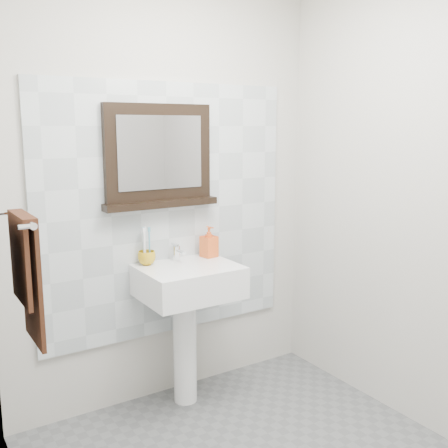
# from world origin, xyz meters

# --- Properties ---
(back_wall) EXTENTS (2.00, 0.01, 2.50)m
(back_wall) POSITION_xyz_m (0.00, 1.10, 1.25)
(back_wall) COLOR #BCB9B2
(back_wall) RESTS_ON ground
(left_wall) EXTENTS (0.01, 2.20, 2.50)m
(left_wall) POSITION_xyz_m (-1.00, 0.00, 1.25)
(left_wall) COLOR #BCB9B2
(left_wall) RESTS_ON ground
(right_wall) EXTENTS (0.01, 2.20, 2.50)m
(right_wall) POSITION_xyz_m (1.00, 0.00, 1.25)
(right_wall) COLOR #BCB9B2
(right_wall) RESTS_ON ground
(splashback) EXTENTS (1.60, 0.02, 1.50)m
(splashback) POSITION_xyz_m (0.00, 1.09, 1.15)
(splashback) COLOR silver
(splashback) RESTS_ON back_wall
(pedestal_sink) EXTENTS (0.55, 0.44, 0.96)m
(pedestal_sink) POSITION_xyz_m (0.01, 0.87, 0.68)
(pedestal_sink) COLOR white
(pedestal_sink) RESTS_ON ground
(toothbrush_cup) EXTENTS (0.12, 0.12, 0.08)m
(toothbrush_cup) POSITION_xyz_m (-0.18, 1.02, 0.90)
(toothbrush_cup) COLOR #BF9516
(toothbrush_cup) RESTS_ON pedestal_sink
(toothbrushes) EXTENTS (0.05, 0.04, 0.21)m
(toothbrushes) POSITION_xyz_m (-0.18, 1.02, 0.98)
(toothbrushes) COLOR white
(toothbrushes) RESTS_ON toothbrush_cup
(soap_dispenser) EXTENTS (0.10, 0.10, 0.19)m
(soap_dispenser) POSITION_xyz_m (0.22, 0.99, 0.96)
(soap_dispenser) COLOR red
(soap_dispenser) RESTS_ON pedestal_sink
(framed_mirror) EXTENTS (0.69, 0.11, 0.59)m
(framed_mirror) POSITION_xyz_m (-0.06, 1.06, 1.47)
(framed_mirror) COLOR black
(framed_mirror) RESTS_ON back_wall
(towel_bar) EXTENTS (0.07, 0.40, 0.03)m
(towel_bar) POSITION_xyz_m (-0.95, 0.50, 1.28)
(towel_bar) COLOR silver
(towel_bar) RESTS_ON left_wall
(hand_towel) EXTENTS (0.06, 0.30, 0.55)m
(hand_towel) POSITION_xyz_m (-0.94, 0.50, 1.07)
(hand_towel) COLOR black
(hand_towel) RESTS_ON towel_bar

